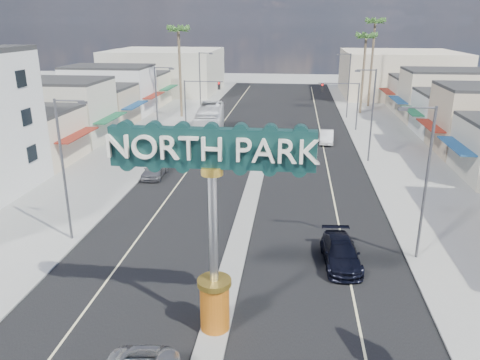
% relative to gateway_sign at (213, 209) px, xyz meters
% --- Properties ---
extents(ground, '(160.00, 160.00, 0.00)m').
position_rel_gateway_sign_xyz_m(ground, '(0.00, 28.02, -5.93)').
color(ground, gray).
rests_on(ground, ground).
extents(road, '(20.00, 120.00, 0.01)m').
position_rel_gateway_sign_xyz_m(road, '(0.00, 28.02, -5.92)').
color(road, black).
rests_on(road, ground).
extents(median_island, '(1.30, 30.00, 0.16)m').
position_rel_gateway_sign_xyz_m(median_island, '(0.00, 12.02, -5.85)').
color(median_island, gray).
rests_on(median_island, ground).
extents(sidewalk_left, '(8.00, 120.00, 0.12)m').
position_rel_gateway_sign_xyz_m(sidewalk_left, '(-14.00, 28.02, -5.87)').
color(sidewalk_left, gray).
rests_on(sidewalk_left, ground).
extents(sidewalk_right, '(8.00, 120.00, 0.12)m').
position_rel_gateway_sign_xyz_m(sidewalk_right, '(14.00, 28.02, -5.87)').
color(sidewalk_right, gray).
rests_on(sidewalk_right, ground).
extents(storefront_row_left, '(12.00, 42.00, 6.00)m').
position_rel_gateway_sign_xyz_m(storefront_row_left, '(-24.00, 41.02, -2.93)').
color(storefront_row_left, beige).
rests_on(storefront_row_left, ground).
extents(storefront_row_right, '(12.00, 42.00, 6.00)m').
position_rel_gateway_sign_xyz_m(storefront_row_right, '(24.00, 41.02, -2.93)').
color(storefront_row_right, '#B7B29E').
rests_on(storefront_row_right, ground).
extents(backdrop_far_left, '(20.00, 20.00, 8.00)m').
position_rel_gateway_sign_xyz_m(backdrop_far_left, '(-22.00, 73.02, -1.93)').
color(backdrop_far_left, '#B7B29E').
rests_on(backdrop_far_left, ground).
extents(backdrop_far_right, '(20.00, 20.00, 8.00)m').
position_rel_gateway_sign_xyz_m(backdrop_far_right, '(22.00, 73.02, -1.93)').
color(backdrop_far_right, beige).
rests_on(backdrop_far_right, ground).
extents(gateway_sign, '(8.20, 1.50, 9.15)m').
position_rel_gateway_sign_xyz_m(gateway_sign, '(0.00, 0.00, 0.00)').
color(gateway_sign, '#BD590E').
rests_on(gateway_sign, median_island).
extents(traffic_signal_left, '(5.09, 0.45, 6.00)m').
position_rel_gateway_sign_xyz_m(traffic_signal_left, '(-9.18, 42.02, -1.65)').
color(traffic_signal_left, '#47474C').
rests_on(traffic_signal_left, ground).
extents(traffic_signal_right, '(5.09, 0.45, 6.00)m').
position_rel_gateway_sign_xyz_m(traffic_signal_right, '(9.18, 42.02, -1.65)').
color(traffic_signal_right, '#47474C').
rests_on(traffic_signal_right, ground).
extents(streetlight_l_near, '(2.03, 0.22, 9.00)m').
position_rel_gateway_sign_xyz_m(streetlight_l_near, '(-10.43, 8.02, -0.86)').
color(streetlight_l_near, '#47474C').
rests_on(streetlight_l_near, ground).
extents(streetlight_l_mid, '(2.03, 0.22, 9.00)m').
position_rel_gateway_sign_xyz_m(streetlight_l_mid, '(-10.43, 28.02, -0.86)').
color(streetlight_l_mid, '#47474C').
rests_on(streetlight_l_mid, ground).
extents(streetlight_l_far, '(2.03, 0.22, 9.00)m').
position_rel_gateway_sign_xyz_m(streetlight_l_far, '(-10.43, 50.02, -0.86)').
color(streetlight_l_far, '#47474C').
rests_on(streetlight_l_far, ground).
extents(streetlight_r_near, '(2.03, 0.22, 9.00)m').
position_rel_gateway_sign_xyz_m(streetlight_r_near, '(10.43, 8.02, -0.86)').
color(streetlight_r_near, '#47474C').
rests_on(streetlight_r_near, ground).
extents(streetlight_r_mid, '(2.03, 0.22, 9.00)m').
position_rel_gateway_sign_xyz_m(streetlight_r_mid, '(10.43, 28.02, -0.86)').
color(streetlight_r_mid, '#47474C').
rests_on(streetlight_r_mid, ground).
extents(streetlight_r_far, '(2.03, 0.22, 9.00)m').
position_rel_gateway_sign_xyz_m(streetlight_r_far, '(10.43, 50.02, -0.86)').
color(streetlight_r_far, '#47474C').
rests_on(streetlight_r_far, ground).
extents(palm_left_far, '(2.60, 2.60, 13.10)m').
position_rel_gateway_sign_xyz_m(palm_left_far, '(-13.00, 48.02, 5.57)').
color(palm_left_far, brown).
rests_on(palm_left_far, ground).
extents(palm_right_mid, '(2.60, 2.60, 12.10)m').
position_rel_gateway_sign_xyz_m(palm_right_mid, '(13.00, 54.02, 4.67)').
color(palm_right_mid, brown).
rests_on(palm_right_mid, ground).
extents(palm_right_far, '(2.60, 2.60, 14.10)m').
position_rel_gateway_sign_xyz_m(palm_right_far, '(15.00, 60.02, 6.46)').
color(palm_right_far, brown).
rests_on(palm_right_far, ground).
extents(suv_right, '(2.31, 4.96, 1.40)m').
position_rel_gateway_sign_xyz_m(suv_right, '(6.12, 6.88, -5.23)').
color(suv_right, black).
rests_on(suv_right, ground).
extents(car_parked_left, '(1.73, 4.18, 1.42)m').
position_rel_gateway_sign_xyz_m(car_parked_left, '(-9.00, 21.04, -5.22)').
color(car_parked_left, slate).
rests_on(car_parked_left, ground).
extents(car_parked_right, '(1.76, 4.40, 1.42)m').
position_rel_gateway_sign_xyz_m(car_parked_right, '(6.93, 35.33, -5.22)').
color(car_parked_right, silver).
rests_on(car_parked_right, ground).
extents(city_bus, '(4.22, 12.67, 3.46)m').
position_rel_gateway_sign_xyz_m(city_bus, '(-6.94, 37.37, -4.20)').
color(city_bus, white).
rests_on(city_bus, ground).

